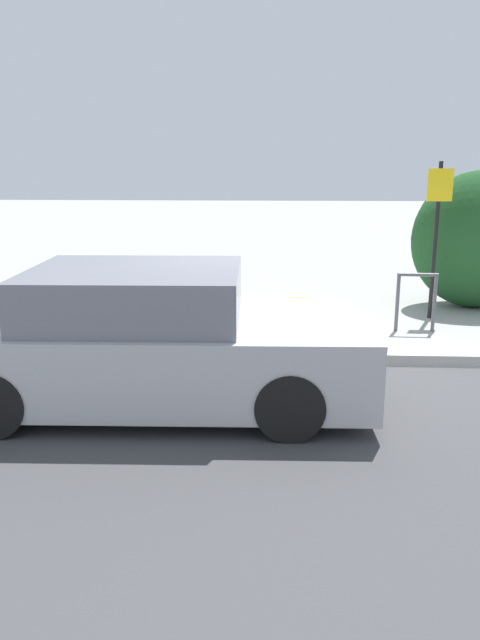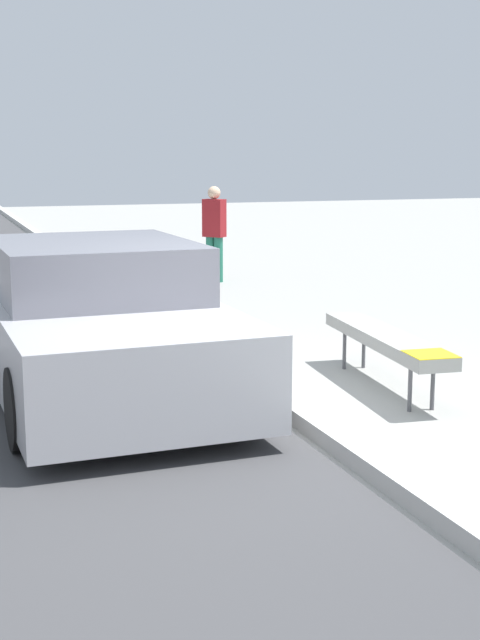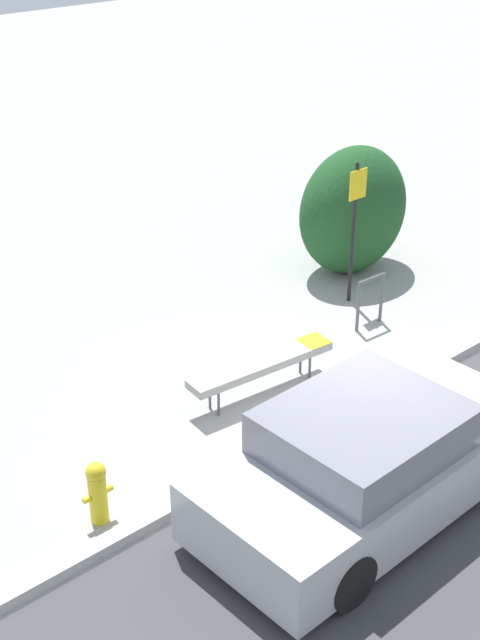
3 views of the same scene
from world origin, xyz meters
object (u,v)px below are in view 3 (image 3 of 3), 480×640
bench (262,364)px  parked_car_near (369,461)px  sign_post (354,220)px  bike_rack (370,296)px  fire_hydrant (97,491)px

bench → parked_car_near: bearing=-100.0°
sign_post → parked_car_near: sign_post is taller
parked_car_near → bike_rack: bearing=39.7°
bike_rack → fire_hydrant: bearing=-169.5°
bike_rack → sign_post: 1.23m
bench → sign_post: bearing=25.9°
bench → parked_car_near: (-0.68, -2.45, 0.18)m
bench → sign_post: sign_post is taller
bench → fire_hydrant: bearing=-161.2°
bike_rack → fire_hydrant: bike_rack is taller
bench → bike_rack: size_ratio=2.64×
fire_hydrant → parked_car_near: bearing=-36.4°
bench → bike_rack: (2.48, 0.31, 0.06)m
sign_post → fire_hydrant: sign_post is taller
fire_hydrant → parked_car_near: parked_car_near is taller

